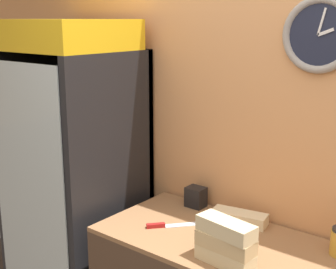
{
  "coord_description": "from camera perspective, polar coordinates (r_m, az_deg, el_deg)",
  "views": [
    {
      "loc": [
        0.97,
        -0.99,
        2.03
      ],
      "look_at": [
        -0.54,
        0.89,
        1.43
      ],
      "focal_mm": 50.0,
      "sensor_mm": 36.0,
      "label": 1
    }
  ],
  "objects": [
    {
      "name": "chefs_knife",
      "position": [
        2.57,
        0.21,
        -10.98
      ],
      "size": [
        0.26,
        0.29,
        0.02
      ],
      "color": "silver",
      "rests_on": "prep_counter"
    },
    {
      "name": "sandwich_stack_top",
      "position": [
        2.16,
        7.09,
        -11.24
      ],
      "size": [
        0.29,
        0.15,
        0.07
      ],
      "color": "beige",
      "rests_on": "sandwich_stack_middle"
    },
    {
      "name": "napkin_dispenser",
      "position": [
        2.81,
        3.41,
        -7.61
      ],
      "size": [
        0.11,
        0.09,
        0.12
      ],
      "color": "black",
      "rests_on": "prep_counter"
    },
    {
      "name": "sandwich_stack_middle",
      "position": [
        2.19,
        7.03,
        -12.93
      ],
      "size": [
        0.29,
        0.13,
        0.07
      ],
      "color": "tan",
      "rests_on": "sandwich_stack_bottom"
    },
    {
      "name": "wall_back",
      "position": [
        2.55,
        14.91,
        -1.81
      ],
      "size": [
        5.2,
        0.09,
        2.7
      ],
      "color": "tan",
      "rests_on": "ground_plane"
    },
    {
      "name": "beverage_cooler",
      "position": [
        3.1,
        -10.69,
        -3.48
      ],
      "size": [
        0.75,
        0.7,
        2.02
      ],
      "color": "black",
      "rests_on": "ground_plane"
    },
    {
      "name": "sandwich_flat_left",
      "position": [
        2.63,
        8.68,
        -9.97
      ],
      "size": [
        0.32,
        0.16,
        0.06
      ],
      "color": "beige",
      "rests_on": "prep_counter"
    },
    {
      "name": "sandwich_stack_bottom",
      "position": [
        2.22,
        6.98,
        -14.58
      ],
      "size": [
        0.29,
        0.13,
        0.07
      ],
      "color": "beige",
      "rests_on": "prep_counter"
    }
  ]
}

